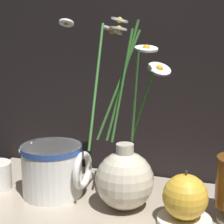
{
  "coord_description": "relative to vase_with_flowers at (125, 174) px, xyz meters",
  "views": [
    {
      "loc": [
        0.26,
        -0.67,
        0.36
      ],
      "look_at": [
        0.01,
        0.0,
        0.21
      ],
      "focal_mm": 60.0,
      "sensor_mm": 36.0,
      "label": 1
    }
  ],
  "objects": [
    {
      "name": "ground_plane",
      "position": [
        -0.04,
        0.01,
        -0.08
      ],
      "size": [
        6.0,
        6.0,
        0.0
      ],
      "primitive_type": "plane",
      "color": "black"
    },
    {
      "name": "shelf",
      "position": [
        -0.04,
        0.01,
        -0.08
      ],
      "size": [
        0.7,
        0.35,
        0.01
      ],
      "color": "tan",
      "rests_on": "ground_plane"
    },
    {
      "name": "vase_with_flowers",
      "position": [
        0.0,
        0.0,
        0.0
      ],
      "size": [
        0.21,
        0.17,
        0.38
      ],
      "color": "beige",
      "rests_on": "shelf"
    },
    {
      "name": "ceramic_pitcher",
      "position": [
        -0.16,
        0.0,
        -0.01
      ],
      "size": [
        0.16,
        0.13,
        0.12
      ],
      "color": "white",
      "rests_on": "shelf"
    },
    {
      "name": "saucer_plate",
      "position": [
        0.12,
        -0.02,
        -0.07
      ],
      "size": [
        0.1,
        0.1,
        0.01
      ],
      "color": "white",
      "rests_on": "shelf"
    },
    {
      "name": "orange_fruit",
      "position": [
        0.12,
        -0.02,
        -0.02
      ],
      "size": [
        0.08,
        0.08,
        0.09
      ],
      "color": "gold",
      "rests_on": "saucer_plate"
    }
  ]
}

